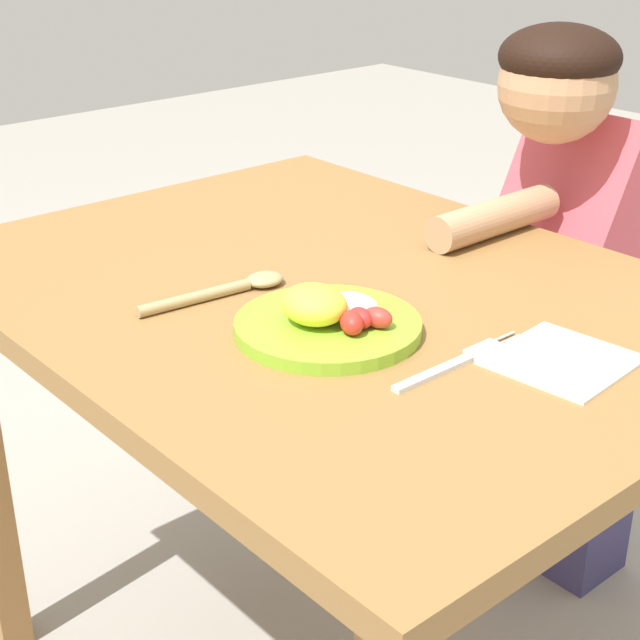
{
  "coord_description": "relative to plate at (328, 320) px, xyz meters",
  "views": [
    {
      "loc": [
        0.87,
        -0.77,
        1.2
      ],
      "look_at": [
        0.1,
        -0.11,
        0.73
      ],
      "focal_mm": 54.94,
      "sensor_mm": 36.0,
      "label": 1
    }
  ],
  "objects": [
    {
      "name": "spoon",
      "position": [
        -0.17,
        -0.02,
        -0.01
      ],
      "size": [
        0.05,
        0.2,
        0.02
      ],
      "rotation": [
        0.0,
        0.0,
        1.47
      ],
      "color": "tan",
      "rests_on": "dining_table"
    },
    {
      "name": "fork",
      "position": [
        0.15,
        0.06,
        -0.01
      ],
      "size": [
        0.03,
        0.2,
        0.01
      ],
      "rotation": [
        0.0,
        0.0,
        1.57
      ],
      "color": "silver",
      "rests_on": "dining_table"
    },
    {
      "name": "person",
      "position": [
        -0.09,
        0.61,
        -0.19
      ],
      "size": [
        0.22,
        0.45,
        1.0
      ],
      "rotation": [
        0.0,
        0.0,
        3.14
      ],
      "color": "#3C3868",
      "rests_on": "ground_plane"
    },
    {
      "name": "plate",
      "position": [
        0.0,
        0.0,
        0.0
      ],
      "size": [
        0.22,
        0.22,
        0.06
      ],
      "color": "#84BF2C",
      "rests_on": "dining_table"
    },
    {
      "name": "dining_table",
      "position": [
        -0.11,
        0.1,
        -0.11
      ],
      "size": [
        1.01,
        0.76,
        0.71
      ],
      "color": "olive",
      "rests_on": "ground_plane"
    },
    {
      "name": "napkin",
      "position": [
        0.22,
        0.14,
        -0.02
      ],
      "size": [
        0.15,
        0.15,
        0.0
      ],
      "primitive_type": "cube",
      "rotation": [
        0.0,
        0.0,
        0.09
      ],
      "color": "white",
      "rests_on": "dining_table"
    }
  ]
}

